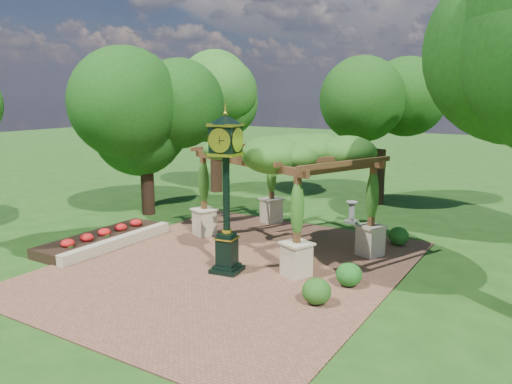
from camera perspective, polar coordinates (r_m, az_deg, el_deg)
The scene contains 13 objects.
ground at distance 15.48m, azimuth -4.93°, elevation -9.57°, with size 120.00×120.00×0.00m, color #1E4714.
brick_plaza at distance 16.24m, azimuth -2.81°, elevation -8.45°, with size 10.00×12.00×0.04m, color brown.
border_wall at distance 18.72m, azimuth -15.46°, elevation -5.59°, with size 0.35×5.00×0.40m, color #C6B793.
flower_bed at distance 19.37m, azimuth -17.28°, elevation -5.18°, with size 1.50×5.00×0.36m, color red.
pedestal_clock at distance 14.97m, azimuth -3.44°, elevation 1.46°, with size 1.10×1.10×4.94m.
pergola at distance 17.73m, azimuth 3.05°, elevation 4.12°, with size 7.41×6.09×4.02m.
sundial at distance 21.86m, azimuth 10.86°, elevation -2.40°, with size 0.54×0.54×0.93m.
shrub_front at distance 13.42m, azimuth 6.93°, elevation -11.18°, with size 0.77×0.77×0.70m, color #215017.
shrub_mid at distance 14.72m, azimuth 10.57°, elevation -9.26°, with size 0.75×0.75×0.68m, color #1A5919.
shrub_back at distance 18.97m, azimuth 15.98°, elevation -4.85°, with size 0.74×0.74×0.66m, color #1F5819.
tree_west_near at distance 22.95m, azimuth -12.65°, elevation 9.30°, with size 4.47×4.47×7.00m.
tree_west_far at distance 27.86m, azimuth -4.68°, elevation 10.19°, with size 3.60×3.60×7.31m.
tree_north at distance 25.33m, azimuth 14.10°, elevation 9.50°, with size 3.94×3.94×7.11m.
Camera 1 is at (8.68, -11.58, 5.49)m, focal length 35.00 mm.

